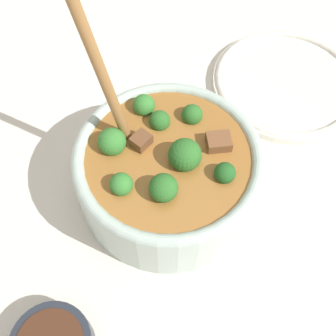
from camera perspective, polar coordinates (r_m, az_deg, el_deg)
The scene contains 3 objects.
ground_plane at distance 0.56m, azimuth -0.00°, elevation -3.16°, with size 4.00×4.00×0.00m, color silver.
stew_bowl at distance 0.52m, azimuth -0.06°, elevation -0.30°, with size 0.23×0.23×0.31m.
empty_plate at distance 0.69m, azimuth 15.71°, elevation 11.12°, with size 0.23×0.23×0.02m.
Camera 1 is at (-0.21, 0.17, 0.49)m, focal length 45.00 mm.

